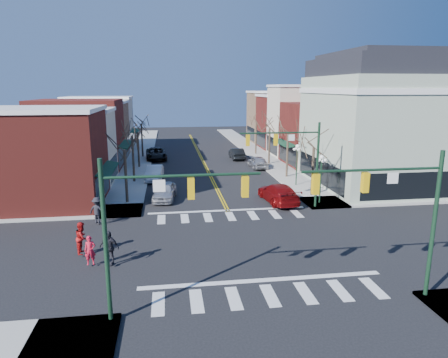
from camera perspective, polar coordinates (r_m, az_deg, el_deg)
name	(u,v)px	position (r m, az deg, el deg)	size (l,w,h in m)	color
ground	(246,247)	(25.87, 3.11, -9.63)	(160.00, 160.00, 0.00)	black
sidewalk_left	(132,180)	(44.71, -13.03, -0.12)	(3.50, 70.00, 0.15)	#9E9B93
sidewalk_right	(287,175)	(46.51, 8.97, 0.56)	(3.50, 70.00, 0.15)	#9E9B93
bldg_left_brick_a	(40,159)	(37.26, -24.79, 2.60)	(10.00, 8.50, 8.00)	maroon
bldg_left_stucco_a	(63,148)	(44.68, -21.99, 4.06)	(10.00, 7.00, 7.50)	beige
bldg_left_brick_b	(79,135)	(52.36, -20.00, 5.95)	(10.00, 9.00, 8.50)	maroon
bldg_left_tan	(91,131)	(60.45, -18.41, 6.57)	(10.00, 7.50, 7.80)	#9B7555
bldg_left_stucco_b	(100,124)	(68.03, -17.29, 7.46)	(10.00, 8.00, 8.20)	beige
bldg_right_brick_a	(325,134)	(53.49, 14.29, 6.19)	(10.00, 8.50, 8.00)	maroon
bldg_right_stucco	(306,122)	(60.60, 11.58, 8.03)	(10.00, 7.00, 10.00)	beige
bldg_right_brick_b	(290,122)	(67.75, 9.43, 7.97)	(10.00, 8.00, 8.50)	maroon
bldg_right_tan	(277,117)	(75.38, 7.61, 8.71)	(10.00, 8.00, 9.00)	#9B7555
victorian_corner	(379,121)	(43.57, 21.32, 7.78)	(12.25, 14.25, 13.30)	#A2B098
traffic_mast_near_left	(150,216)	(16.87, -10.53, -5.28)	(6.60, 0.28, 7.20)	#14331E
traffic_mast_near_right	(399,206)	(19.72, 23.70, -3.50)	(6.60, 0.28, 7.20)	#14331E
traffic_mast_far_right	(296,153)	(32.90, 10.25, 3.62)	(6.60, 0.28, 7.20)	#14331E
lamppost_corner	(321,171)	(35.13, 13.69, 1.15)	(0.36, 0.36, 4.33)	#14331E
lamppost_midblock	(297,158)	(41.12, 10.39, 2.99)	(0.36, 0.36, 4.33)	#14331E
tree_left_a	(126,177)	(35.43, -13.83, 0.27)	(0.24, 0.24, 4.76)	#382B21
tree_left_b	(133,159)	(43.22, -12.84, 2.76)	(0.24, 0.24, 5.04)	#382B21
tree_left_c	(138,150)	(51.13, -12.12, 4.06)	(0.24, 0.24, 4.55)	#382B21
tree_left_d	(142,141)	(59.01, -11.62, 5.41)	(0.24, 0.24, 4.90)	#382B21
tree_right_a	(313,172)	(37.61, 12.54, 0.96)	(0.24, 0.24, 4.62)	#382B21
tree_right_b	(287,155)	(45.00, 9.02, 3.41)	(0.24, 0.24, 5.18)	#382B21
tree_right_c	(269,146)	(52.64, 6.48, 4.66)	(0.24, 0.24, 4.83)	#382B21
tree_right_d	(256,138)	(60.33, 4.59, 5.82)	(0.24, 0.24, 4.97)	#382B21
car_left_near	(165,191)	(36.39, -8.47, -1.73)	(1.87, 4.64, 1.58)	#BABBC0
car_left_mid	(154,173)	(44.18, -9.93, 0.82)	(1.68, 4.81, 1.58)	white
car_left_far	(156,154)	(56.98, -9.66, 3.58)	(2.76, 5.99, 1.67)	black
car_right_near	(278,193)	(35.49, 7.78, -2.02)	(2.33, 5.72, 1.66)	maroon
car_right_mid	(258,162)	(50.41, 4.83, 2.45)	(1.84, 4.58, 1.56)	#A7A6AB
car_right_far	(237,154)	(56.57, 1.83, 3.64)	(1.65, 4.73, 1.56)	black
pedestrian_red_a	(90,250)	(23.97, -18.58, -9.64)	(0.61, 0.40, 1.68)	red
pedestrian_red_b	(82,238)	(25.65, -19.61, -7.90)	(0.95, 0.74, 1.95)	#AF1213
pedestrian_dark_a	(109,248)	(23.67, -16.09, -9.39)	(1.15, 0.48, 1.96)	black
pedestrian_dark_b	(97,210)	(30.76, -17.64, -4.28)	(1.28, 0.73, 1.97)	black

